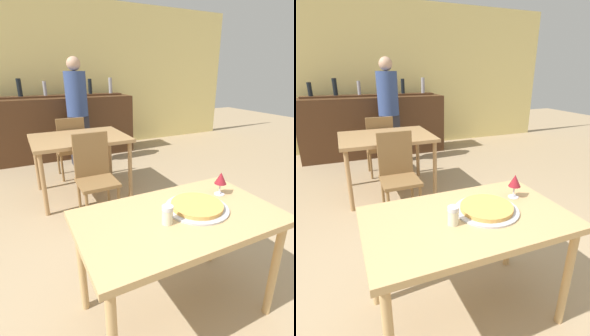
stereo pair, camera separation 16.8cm
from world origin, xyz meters
TOP-DOWN VIEW (x-y plane):
  - ground_plane at (0.00, 0.00)m, footprint 16.00×16.00m
  - wall_back at (0.00, 4.37)m, footprint 8.00×0.05m
  - dining_table_near at (0.00, 0.00)m, footprint 1.19×0.71m
  - dining_table_far at (-0.09, 2.09)m, footprint 1.14×0.88m
  - bar_counter at (0.00, 3.87)m, footprint 2.60×0.56m
  - bar_back_shelf at (-0.00, 4.01)m, footprint 2.39×0.24m
  - chair_far_side_front at (-0.09, 1.48)m, footprint 0.40×0.40m
  - chair_far_side_back at (-0.09, 2.69)m, footprint 0.40×0.40m
  - pizza_tray at (0.13, 0.01)m, footprint 0.39×0.39m
  - cheese_shaker at (-0.11, -0.05)m, footprint 0.06×0.06m
  - person_standing at (0.18, 3.29)m, footprint 0.34×0.34m
  - wine_glass at (0.40, 0.11)m, footprint 0.08×0.08m

SIDE VIEW (x-z plane):
  - ground_plane at x=0.00m, z-range 0.00..0.00m
  - chair_far_side_front at x=-0.09m, z-range 0.06..0.97m
  - chair_far_side_back at x=-0.09m, z-range 0.06..0.97m
  - bar_counter at x=0.00m, z-range 0.00..1.09m
  - dining_table_near at x=0.00m, z-range 0.28..1.02m
  - dining_table_far at x=-0.09m, z-range 0.30..1.07m
  - pizza_tray at x=0.13m, z-range 0.73..0.77m
  - cheese_shaker at x=-0.11m, z-range 0.74..0.84m
  - wine_glass at x=0.40m, z-range 0.77..0.93m
  - person_standing at x=0.18m, z-range 0.08..1.82m
  - bar_back_shelf at x=0.00m, z-range 0.99..1.31m
  - wall_back at x=0.00m, z-range 0.00..2.80m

